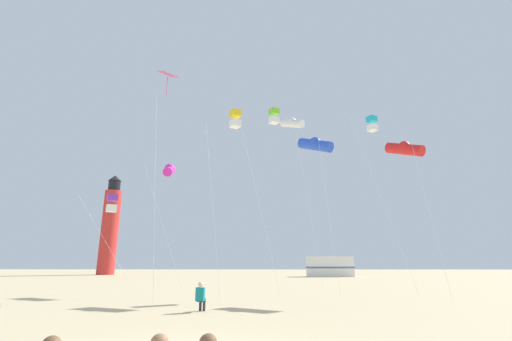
{
  "coord_description": "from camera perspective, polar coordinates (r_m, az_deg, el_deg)",
  "views": [
    {
      "loc": [
        1.64,
        -7.04,
        1.91
      ],
      "look_at": [
        1.27,
        8.69,
        6.06
      ],
      "focal_mm": 24.55,
      "sensor_mm": 36.0,
      "label": 1
    }
  ],
  "objects": [
    {
      "name": "kite_box_gold",
      "position": [
        22.74,
        -3.42,
        8.35
      ],
      "size": [
        2.38,
        2.41,
        11.44
      ],
      "color": "silver",
      "rests_on": "ground"
    },
    {
      "name": "lighthouse_distant",
      "position": [
        65.01,
        -22.69,
        -8.43
      ],
      "size": [
        2.8,
        2.8,
        16.8
      ],
      "color": "red",
      "rests_on": "ground"
    },
    {
      "name": "kite_tube_magenta",
      "position": [
        28.23,
        -13.94,
        0.06
      ],
      "size": [
        3.21,
        3.14,
        9.64
      ],
      "color": "silver",
      "rests_on": "ground"
    },
    {
      "name": "kite_box_cyan",
      "position": [
        27.75,
        18.38,
        7.19
      ],
      "size": [
        3.22,
        2.36,
        12.54
      ],
      "color": "silver",
      "rests_on": "ground"
    },
    {
      "name": "kite_tube_scarlet",
      "position": [
        23.96,
        23.03,
        3.29
      ],
      "size": [
        2.62,
        2.8,
        9.56
      ],
      "color": "silver",
      "rests_on": "ground"
    },
    {
      "name": "kite_diamond_rainbow",
      "position": [
        19.14,
        -14.32,
        13.6
      ],
      "size": [
        1.22,
        1.22,
        11.6
      ],
      "color": "silver",
      "rests_on": "ground"
    },
    {
      "name": "kite_tube_blue",
      "position": [
        22.99,
        9.63,
        4.2
      ],
      "size": [
        2.31,
        2.2,
        10.01
      ],
      "color": "silver",
      "rests_on": "ground"
    },
    {
      "name": "kite_box_violet",
      "position": [
        24.43,
        -22.41,
        -4.93
      ],
      "size": [
        3.38,
        2.9,
        6.21
      ],
      "color": "silver",
      "rests_on": "ground"
    },
    {
      "name": "rv_van_white",
      "position": [
        52.84,
        11.93,
        -15.05
      ],
      "size": [
        6.62,
        2.89,
        2.8
      ],
      "rotation": [
        0.0,
        0.0,
        0.09
      ],
      "color": "white",
      "rests_on": "ground"
    },
    {
      "name": "kite_tube_white",
      "position": [
        30.93,
        5.91,
        7.7
      ],
      "size": [
        3.13,
        3.19,
        14.41
      ],
      "color": "silver",
      "rests_on": "ground"
    },
    {
      "name": "kite_box_lime",
      "position": [
        26.31,
        2.94,
        8.8
      ],
      "size": [
        3.05,
        3.05,
        13.04
      ],
      "color": "silver",
      "rests_on": "ground"
    },
    {
      "name": "kite_flyer_standing",
      "position": [
        15.19,
        -8.99,
        -19.51
      ],
      "size": [
        0.37,
        0.53,
        1.16
      ],
      "rotation": [
        0.0,
        0.0,
        3.03
      ],
      "color": "#147F84",
      "rests_on": "ground"
    }
  ]
}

